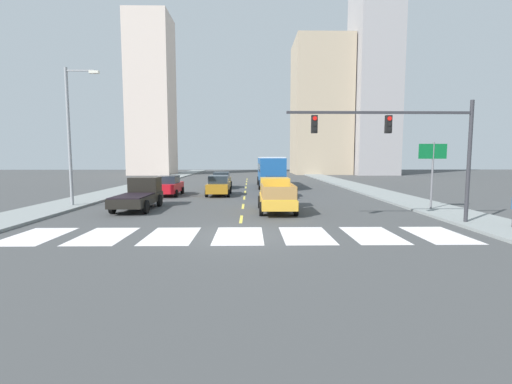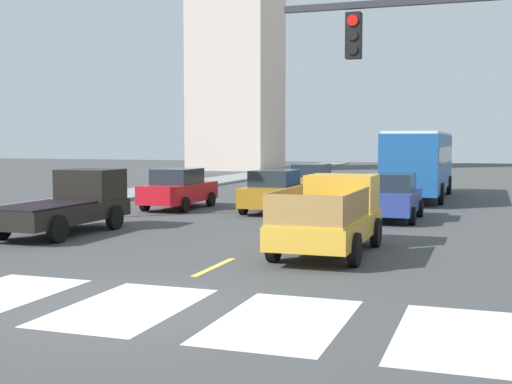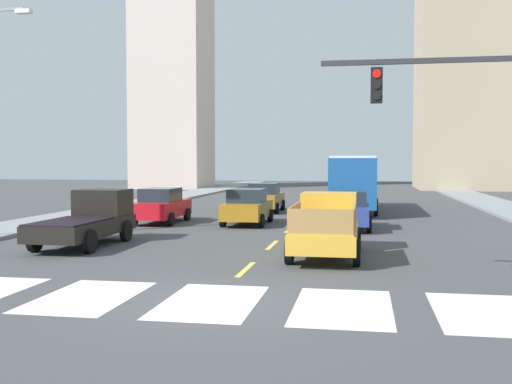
% 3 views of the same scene
% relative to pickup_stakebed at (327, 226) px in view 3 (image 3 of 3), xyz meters
% --- Properties ---
extents(ground_plane, '(160.00, 160.00, 0.00)m').
position_rel_pickup_stakebed_xyz_m(ground_plane, '(-2.08, -7.06, -0.94)').
color(ground_plane, '#414344').
extents(sidewalk_left, '(3.37, 110.00, 0.15)m').
position_rel_pickup_stakebed_xyz_m(sidewalk_left, '(-14.20, 10.94, -0.86)').
color(sidewalk_left, gray).
rests_on(sidewalk_left, ground).
extents(crosswalk_stripe_2, '(2.03, 3.47, 0.01)m').
position_rel_pickup_stakebed_xyz_m(crosswalk_stripe_2, '(-4.92, -7.06, -0.93)').
color(crosswalk_stripe_2, silver).
rests_on(crosswalk_stripe_2, ground).
extents(crosswalk_stripe_3, '(2.03, 3.47, 0.01)m').
position_rel_pickup_stakebed_xyz_m(crosswalk_stripe_3, '(-2.08, -7.06, -0.93)').
color(crosswalk_stripe_3, silver).
rests_on(crosswalk_stripe_3, ground).
extents(crosswalk_stripe_4, '(2.03, 3.47, 0.01)m').
position_rel_pickup_stakebed_xyz_m(crosswalk_stripe_4, '(0.75, -7.06, -0.93)').
color(crosswalk_stripe_4, silver).
rests_on(crosswalk_stripe_4, ground).
extents(crosswalk_stripe_5, '(2.03, 3.47, 0.01)m').
position_rel_pickup_stakebed_xyz_m(crosswalk_stripe_5, '(3.59, -7.06, -0.93)').
color(crosswalk_stripe_5, silver).
rests_on(crosswalk_stripe_5, ground).
extents(lane_dash_0, '(0.16, 2.40, 0.01)m').
position_rel_pickup_stakebed_xyz_m(lane_dash_0, '(-2.08, -3.06, -0.93)').
color(lane_dash_0, '#DEC849').
rests_on(lane_dash_0, ground).
extents(lane_dash_1, '(0.16, 2.40, 0.01)m').
position_rel_pickup_stakebed_xyz_m(lane_dash_1, '(-2.08, 1.94, -0.93)').
color(lane_dash_1, '#DEC849').
rests_on(lane_dash_1, ground).
extents(lane_dash_2, '(0.16, 2.40, 0.01)m').
position_rel_pickup_stakebed_xyz_m(lane_dash_2, '(-2.08, 6.94, -0.93)').
color(lane_dash_2, '#DEC849').
rests_on(lane_dash_2, ground).
extents(lane_dash_3, '(0.16, 2.40, 0.01)m').
position_rel_pickup_stakebed_xyz_m(lane_dash_3, '(-2.08, 11.94, -0.93)').
color(lane_dash_3, '#DEC849').
rests_on(lane_dash_3, ground).
extents(lane_dash_4, '(0.16, 2.40, 0.01)m').
position_rel_pickup_stakebed_xyz_m(lane_dash_4, '(-2.08, 16.94, -0.93)').
color(lane_dash_4, '#DEC849').
rests_on(lane_dash_4, ground).
extents(lane_dash_5, '(0.16, 2.40, 0.01)m').
position_rel_pickup_stakebed_xyz_m(lane_dash_5, '(-2.08, 21.94, -0.93)').
color(lane_dash_5, '#DEC849').
rests_on(lane_dash_5, ground).
extents(lane_dash_6, '(0.16, 2.40, 0.01)m').
position_rel_pickup_stakebed_xyz_m(lane_dash_6, '(-2.08, 26.94, -0.93)').
color(lane_dash_6, '#DEC849').
rests_on(lane_dash_6, ground).
extents(lane_dash_7, '(0.16, 2.40, 0.01)m').
position_rel_pickup_stakebed_xyz_m(lane_dash_7, '(-2.08, 31.94, -0.93)').
color(lane_dash_7, '#DEC849').
rests_on(lane_dash_7, ground).
extents(pickup_stakebed, '(2.18, 5.20, 1.96)m').
position_rel_pickup_stakebed_xyz_m(pickup_stakebed, '(0.00, 0.00, 0.00)').
color(pickup_stakebed, gold).
rests_on(pickup_stakebed, ground).
extents(pickup_dark, '(2.18, 5.20, 1.96)m').
position_rel_pickup_stakebed_xyz_m(pickup_dark, '(-8.68, 0.94, -0.02)').
color(pickup_dark, black).
rests_on(pickup_dark, ground).
extents(city_bus, '(2.72, 10.80, 3.32)m').
position_rel_pickup_stakebed_xyz_m(city_bus, '(0.60, 17.26, 1.02)').
color(city_bus, '#1B5192').
rests_on(city_bus, ground).
extents(sedan_mid, '(2.02, 4.40, 1.72)m').
position_rel_pickup_stakebed_xyz_m(sedan_mid, '(-8.62, 8.80, -0.08)').
color(sedan_mid, red).
rests_on(sedan_mid, ground).
extents(sedan_near_left, '(2.02, 4.40, 1.72)m').
position_rel_pickup_stakebed_xyz_m(sedan_near_left, '(0.51, 7.64, -0.08)').
color(sedan_near_left, navy).
rests_on(sedan_near_left, ground).
extents(sedan_near_right, '(2.02, 4.40, 1.72)m').
position_rel_pickup_stakebed_xyz_m(sedan_near_right, '(-4.31, 8.83, -0.08)').
color(sedan_near_right, '#A36D19').
rests_on(sedan_near_right, ground).
extents(sedan_far, '(2.02, 4.40, 1.72)m').
position_rel_pickup_stakebed_xyz_m(sedan_far, '(-4.66, 16.21, -0.08)').
color(sedan_far, '#A77023').
rests_on(sedan_far, ground).
extents(block_mid_left, '(7.72, 8.14, 29.26)m').
position_rel_pickup_stakebed_xyz_m(block_mid_left, '(-20.07, 46.47, 13.69)').
color(block_mid_left, beige).
rests_on(block_mid_left, ground).
extents(block_mid_right, '(10.63, 11.39, 25.82)m').
position_rel_pickup_stakebed_xyz_m(block_mid_right, '(12.29, 49.75, 11.98)').
color(block_mid_right, tan).
rests_on(block_mid_right, ground).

